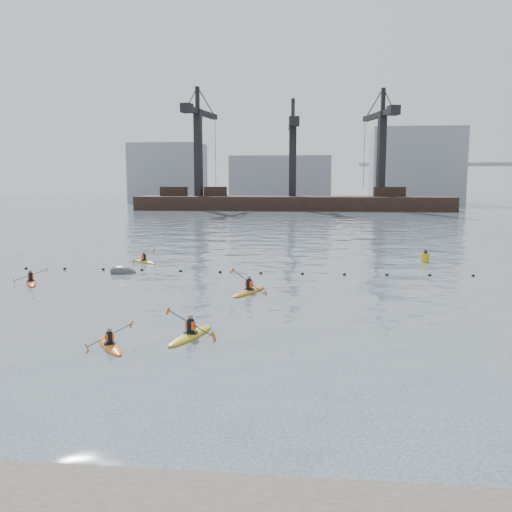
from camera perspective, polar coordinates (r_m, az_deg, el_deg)
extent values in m
plane|color=#323F49|center=(18.11, -9.65, -13.81)|extent=(400.00, 400.00, 0.00)
sphere|color=black|center=(44.82, -23.04, -1.23)|extent=(0.24, 0.24, 0.24)
sphere|color=black|center=(43.60, -19.48, -1.30)|extent=(0.24, 0.24, 0.24)
sphere|color=black|center=(42.48, -15.77, -1.37)|extent=(0.24, 0.24, 0.24)
sphere|color=black|center=(41.44, -11.93, -1.47)|extent=(0.24, 0.24, 0.24)
sphere|color=black|center=(40.50, -7.94, -1.59)|extent=(0.24, 0.24, 0.24)
sphere|color=black|center=(39.72, -3.79, -1.72)|extent=(0.24, 0.24, 0.24)
sphere|color=black|center=(39.21, 0.50, -1.83)|extent=(0.24, 0.24, 0.24)
sphere|color=black|center=(39.01, 4.89, -1.91)|extent=(0.24, 0.24, 0.24)
sphere|color=black|center=(39.17, 9.29, -1.94)|extent=(0.24, 0.24, 0.24)
sphere|color=black|center=(39.62, 13.61, -1.95)|extent=(0.24, 0.24, 0.24)
sphere|color=black|center=(40.29, 17.82, -1.95)|extent=(0.24, 0.24, 0.24)
sphere|color=black|center=(41.09, 21.89, -1.95)|extent=(0.24, 0.24, 0.24)
cube|color=black|center=(126.40, 3.82, 5.27)|extent=(72.00, 12.00, 4.50)
cube|color=black|center=(130.36, -8.64, 6.75)|extent=(6.00, 3.00, 2.20)
cube|color=black|center=(128.22, -4.28, 6.80)|extent=(5.00, 3.00, 2.20)
cube|color=black|center=(127.40, 13.84, 6.59)|extent=(7.00, 3.00, 2.20)
cube|color=black|center=(129.13, -6.10, 10.74)|extent=(1.85, 1.85, 20.00)
cube|color=black|center=(132.42, -5.71, 14.75)|extent=(4.31, 17.93, 1.20)
cube|color=black|center=(124.16, -7.30, 15.19)|extent=(2.62, 2.94, 2.00)
cube|color=black|center=(130.35, -6.19, 16.23)|extent=(0.93, 0.93, 5.00)
cube|color=black|center=(126.37, 3.87, 10.15)|extent=(1.73, 1.73, 17.00)
cube|color=black|center=(129.15, 3.85, 13.61)|extent=(2.50, 15.05, 1.20)
cube|color=black|center=(121.70, 4.03, 13.96)|extent=(2.42, 2.78, 2.00)
cube|color=black|center=(127.27, 3.92, 15.10)|extent=(0.87, 0.87, 5.00)
cube|color=black|center=(127.25, 13.06, 10.40)|extent=(1.96, 1.96, 19.00)
cube|color=black|center=(130.33, 12.75, 14.27)|extent=(5.56, 16.73, 1.20)
cube|color=black|center=(122.52, 14.27, 14.64)|extent=(2.80, 3.08, 2.00)
cube|color=black|center=(128.37, 13.24, 15.75)|extent=(0.98, 0.98, 5.00)
cube|color=gray|center=(172.09, -9.22, 8.60)|extent=(22.00, 14.00, 18.00)
cube|color=gray|center=(166.46, 2.62, 8.03)|extent=(30.00, 14.00, 14.00)
cube|color=gray|center=(168.99, 16.48, 9.08)|extent=(26.00, 14.00, 22.00)
cube|color=gray|center=(192.95, 21.32, 8.98)|extent=(70.00, 2.00, 1.20)
cylinder|color=gray|center=(187.93, 13.84, 8.72)|extent=(1.60, 1.60, 20.00)
ellipsoid|color=orange|center=(22.96, -15.14, -9.16)|extent=(2.14, 2.65, 0.29)
cylinder|color=black|center=(22.93, -15.15, -8.88)|extent=(0.75, 0.75, 0.05)
cylinder|color=black|center=(22.86, -15.17, -8.28)|extent=(0.27, 0.27, 0.46)
cube|color=#F7540D|center=(22.85, -15.17, -8.24)|extent=(0.38, 0.35, 0.30)
sphere|color=#8C6651|center=(22.77, -15.20, -7.53)|extent=(0.19, 0.19, 0.19)
cylinder|color=black|center=(22.83, -15.18, -8.07)|extent=(1.52, 1.11, 0.74)
cube|color=#D85914|center=(22.72, -17.40, -9.09)|extent=(0.20, 0.19, 0.30)
cube|color=#D85914|center=(22.98, -12.99, -7.04)|extent=(0.20, 0.19, 0.30)
ellipsoid|color=gold|center=(23.75, -6.90, -8.34)|extent=(1.72, 3.55, 0.35)
cylinder|color=black|center=(23.71, -6.90, -8.02)|extent=(0.82, 0.82, 0.07)
cylinder|color=black|center=(23.62, -6.91, -7.30)|extent=(0.33, 0.33, 0.57)
cube|color=#F7540D|center=(23.62, -6.91, -7.25)|extent=(0.45, 0.35, 0.37)
sphere|color=#8C6651|center=(23.53, -6.93, -6.40)|extent=(0.23, 0.23, 0.23)
cylinder|color=black|center=(23.60, -6.92, -7.04)|extent=(2.14, 0.71, 0.98)
cube|color=#D85914|center=(24.06, -9.24, -5.73)|extent=(0.23, 0.20, 0.36)
cube|color=#D85914|center=(23.19, -4.49, -8.40)|extent=(0.23, 0.20, 0.36)
ellipsoid|color=#CD4413|center=(38.50, -22.61, -2.61)|extent=(2.18, 3.05, 0.32)
cylinder|color=black|center=(38.48, -22.62, -2.42)|extent=(0.82, 0.82, 0.06)
cylinder|color=black|center=(38.43, -22.64, -2.01)|extent=(0.30, 0.30, 0.52)
cube|color=#F7540D|center=(38.43, -22.64, -1.98)|extent=(0.42, 0.37, 0.34)
sphere|color=#8C6651|center=(38.38, -22.67, -1.50)|extent=(0.21, 0.21, 0.21)
cylinder|color=black|center=(38.42, -22.65, -1.87)|extent=(1.82, 1.11, 0.67)
cube|color=#D85914|center=(38.44, -24.13, -2.39)|extent=(0.20, 0.19, 0.34)
cube|color=#D85914|center=(38.42, -21.16, -1.34)|extent=(0.20, 0.19, 0.34)
ellipsoid|color=orange|center=(32.64, -0.74, -3.79)|extent=(2.08, 3.66, 0.37)
cylinder|color=black|center=(32.61, -0.74, -3.53)|extent=(0.90, 0.90, 0.07)
cylinder|color=black|center=(32.54, -0.74, -2.98)|extent=(0.34, 0.34, 0.60)
cube|color=#F7540D|center=(32.54, -0.74, -2.94)|extent=(0.48, 0.39, 0.39)
sphere|color=#8C6651|center=(32.47, -0.74, -2.29)|extent=(0.24, 0.24, 0.24)
cylinder|color=black|center=(32.52, -0.74, -2.78)|extent=(2.03, 0.87, 1.33)
cube|color=#D85914|center=(32.99, -2.51, -1.58)|extent=(0.29, 0.24, 0.36)
cube|color=#D85914|center=(32.10, 1.09, -4.02)|extent=(0.29, 0.24, 0.36)
ellipsoid|color=gold|center=(45.56, -11.70, -0.61)|extent=(2.81, 2.50, 0.31)
cylinder|color=black|center=(45.54, -11.70, -0.45)|extent=(0.83, 0.83, 0.06)
cylinder|color=black|center=(45.50, -11.71, -0.11)|extent=(0.29, 0.29, 0.51)
cube|color=#F7540D|center=(45.50, -11.71, -0.09)|extent=(0.39, 0.41, 0.33)
sphere|color=#8C6651|center=(45.46, -11.72, 0.32)|extent=(0.21, 0.21, 0.21)
cylinder|color=black|center=(45.49, -11.72, 0.01)|extent=(1.35, 1.60, 0.71)
cube|color=#D85914|center=(45.01, -12.78, -0.51)|extent=(0.20, 0.20, 0.33)
cube|color=#D85914|center=(45.98, -10.67, 0.52)|extent=(0.20, 0.20, 0.33)
ellipsoid|color=#3D4042|center=(40.65, -13.75, -1.75)|extent=(2.34, 1.57, 1.38)
cylinder|color=#B9A412|center=(46.87, 17.38, -0.26)|extent=(0.68, 0.68, 0.88)
cone|color=black|center=(46.78, 17.41, 0.51)|extent=(0.43, 0.43, 0.34)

